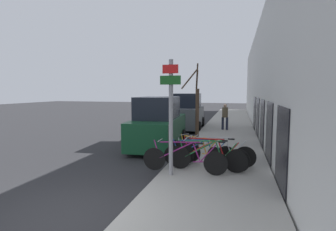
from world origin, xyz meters
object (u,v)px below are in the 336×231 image
object	(u,v)px
bicycle_0	(184,159)
bicycle_1	(207,158)
parked_car_0	(159,124)
pedestrian_near	(225,115)
bicycle_3	(200,153)
bicycle_2	(210,155)
bicycle_4	(217,153)
parked_car_1	(188,113)
street_tree	(197,111)
signpost	(171,114)
bicycle_5	(197,151)

from	to	relation	value
bicycle_0	bicycle_1	distance (m)	0.73
parked_car_0	pedestrian_near	world-z (taller)	parked_car_0
bicycle_3	pedestrian_near	xyz separation A→B (m)	(0.41, 8.08, 0.54)
bicycle_2	bicycle_3	bearing A→B (deg)	65.90
bicycle_2	pedestrian_near	bearing A→B (deg)	12.42
bicycle_4	pedestrian_near	xyz separation A→B (m)	(-0.13, 7.90, 0.52)
bicycle_3	parked_car_1	bearing A→B (deg)	0.18
bicycle_4	parked_car_0	xyz separation A→B (m)	(-2.83, 2.77, 0.48)
parked_car_1	bicycle_0	bearing A→B (deg)	-82.56
bicycle_2	parked_car_1	size ratio (longest dim) A/B	0.51
bicycle_0	bicycle_3	distance (m)	1.00
bicycle_2	bicycle_3	size ratio (longest dim) A/B	1.05
street_tree	parked_car_1	bearing A→B (deg)	104.13
signpost	bicycle_1	bearing A→B (deg)	33.36
bicycle_0	signpost	bearing A→B (deg)	130.79
bicycle_2	bicycle_0	bearing A→B (deg)	147.13
bicycle_3	pedestrian_near	bearing A→B (deg)	-15.84
bicycle_4	parked_car_0	bearing A→B (deg)	53.06
signpost	bicycle_0	xyz separation A→B (m)	(0.33, 0.27, -1.34)
signpost	street_tree	distance (m)	4.02
parked_car_0	street_tree	distance (m)	1.88
bicycle_3	bicycle_5	size ratio (longest dim) A/B	1.24
bicycle_5	bicycle_3	bearing A→B (deg)	-125.84
bicycle_2	street_tree	distance (m)	3.39
signpost	bicycle_3	distance (m)	1.94
bicycle_5	street_tree	size ratio (longest dim) A/B	0.51
bicycle_2	parked_car_0	bearing A→B (deg)	52.17
bicycle_0	parked_car_0	size ratio (longest dim) A/B	0.52
parked_car_0	street_tree	xyz separation A→B (m)	(1.75, -0.15, 0.66)
signpost	bicycle_5	bearing A→B (deg)	72.29
bicycle_1	bicycle_3	distance (m)	0.66
parked_car_1	bicycle_3	bearing A→B (deg)	-79.51
bicycle_0	street_tree	world-z (taller)	street_tree
bicycle_3	street_tree	distance (m)	3.07
bicycle_0	bicycle_2	world-z (taller)	bicycle_2
signpost	bicycle_3	xyz separation A→B (m)	(0.65, 1.21, -1.37)
bicycle_1	street_tree	xyz separation A→B (m)	(-0.85, 3.38, 1.13)
signpost	parked_car_1	world-z (taller)	signpost
bicycle_1	parked_car_1	size ratio (longest dim) A/B	0.51
pedestrian_near	bicycle_1	bearing A→B (deg)	105.78
bicycle_2	bicycle_4	size ratio (longest dim) A/B	0.98
bicycle_0	parked_car_1	xyz separation A→B (m)	(-1.73, 9.79, 0.52)
street_tree	bicycle_3	bearing A→B (deg)	-79.21
bicycle_3	street_tree	world-z (taller)	street_tree
bicycle_5	parked_car_1	size ratio (longest dim) A/B	0.39
bicycle_2	pedestrian_near	size ratio (longest dim) A/B	1.50
bicycle_3	bicycle_2	bearing A→B (deg)	-139.79
bicycle_3	parked_car_1	distance (m)	9.10
bicycle_1	signpost	bearing A→B (deg)	122.97
bicycle_1	bicycle_3	size ratio (longest dim) A/B	1.04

